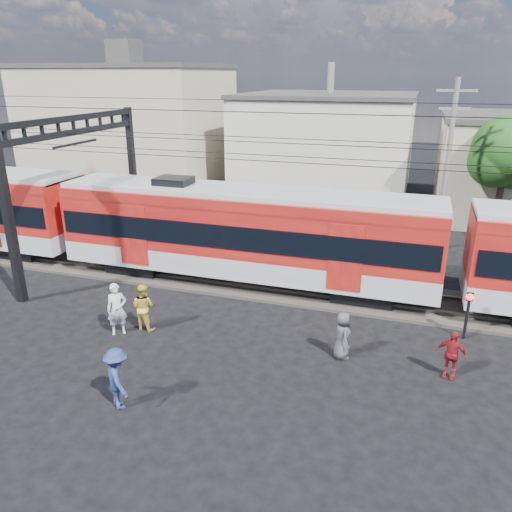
# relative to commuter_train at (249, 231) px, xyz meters

# --- Properties ---
(ground) EXTENTS (120.00, 120.00, 0.00)m
(ground) POSITION_rel_commuter_train_xyz_m (1.83, -8.00, -2.40)
(ground) COLOR black
(ground) RESTS_ON ground
(track_bed) EXTENTS (70.00, 3.40, 0.12)m
(track_bed) POSITION_rel_commuter_train_xyz_m (1.83, 0.00, -2.34)
(track_bed) COLOR #2D2823
(track_bed) RESTS_ON ground
(rail_near) EXTENTS (70.00, 0.12, 0.12)m
(rail_near) POSITION_rel_commuter_train_xyz_m (1.83, -0.75, -2.22)
(rail_near) COLOR #59544C
(rail_near) RESTS_ON track_bed
(rail_far) EXTENTS (70.00, 0.12, 0.12)m
(rail_far) POSITION_rel_commuter_train_xyz_m (1.83, 0.75, -2.22)
(rail_far) COLOR #59544C
(rail_far) RESTS_ON track_bed
(commuter_train) EXTENTS (50.30, 3.08, 4.17)m
(commuter_train) POSITION_rel_commuter_train_xyz_m (0.00, 0.00, 0.00)
(commuter_train) COLOR black
(commuter_train) RESTS_ON ground
(catenary) EXTENTS (70.00, 9.30, 7.52)m
(catenary) POSITION_rel_commuter_train_xyz_m (-6.82, -0.00, 2.73)
(catenary) COLOR black
(catenary) RESTS_ON ground
(building_west) EXTENTS (14.28, 10.20, 9.30)m
(building_west) POSITION_rel_commuter_train_xyz_m (-15.17, 16.00, 2.25)
(building_west) COLOR #B9AD8D
(building_west) RESTS_ON ground
(building_midwest) EXTENTS (12.24, 12.24, 7.30)m
(building_midwest) POSITION_rel_commuter_train_xyz_m (-0.17, 19.00, 1.25)
(building_midwest) COLOR beige
(building_midwest) RESTS_ON ground
(utility_pole_mid) EXTENTS (1.80, 0.24, 8.50)m
(utility_pole_mid) POSITION_rel_commuter_train_xyz_m (7.83, 7.00, 2.13)
(utility_pole_mid) COLOR slate
(utility_pole_mid) RESTS_ON ground
(tree_near) EXTENTS (3.82, 3.64, 6.72)m
(tree_near) POSITION_rel_commuter_train_xyz_m (11.02, 10.09, 2.26)
(tree_near) COLOR #382619
(tree_near) RESTS_ON ground
(pedestrian_a) EXTENTS (0.82, 0.78, 1.89)m
(pedestrian_a) POSITION_rel_commuter_train_xyz_m (-2.97, -5.63, -1.46)
(pedestrian_a) COLOR silver
(pedestrian_a) RESTS_ON ground
(pedestrian_b) EXTENTS (0.88, 0.71, 1.73)m
(pedestrian_b) POSITION_rel_commuter_train_xyz_m (-2.27, -5.06, -1.54)
(pedestrian_b) COLOR gold
(pedestrian_b) RESTS_ON ground
(pedestrian_c) EXTENTS (1.31, 1.26, 1.79)m
(pedestrian_c) POSITION_rel_commuter_train_xyz_m (-0.66, -9.22, -1.51)
(pedestrian_c) COLOR navy
(pedestrian_c) RESTS_ON ground
(pedestrian_d) EXTENTS (0.98, 0.58, 1.56)m
(pedestrian_d) POSITION_rel_commuter_train_xyz_m (8.02, -4.92, -1.62)
(pedestrian_d) COLOR maroon
(pedestrian_d) RESTS_ON ground
(pedestrian_e) EXTENTS (0.80, 0.92, 1.58)m
(pedestrian_e) POSITION_rel_commuter_train_xyz_m (4.75, -4.80, -1.61)
(pedestrian_e) COLOR #444448
(pedestrian_e) RESTS_ON ground
(crossing_signal) EXTENTS (0.25, 0.25, 1.74)m
(crossing_signal) POSITION_rel_commuter_train_xyz_m (8.62, -2.26, -1.19)
(crossing_signal) COLOR black
(crossing_signal) RESTS_ON ground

